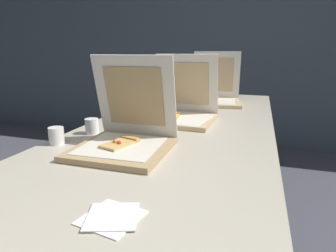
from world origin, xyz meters
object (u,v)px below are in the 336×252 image
Objects in this scene: table at (175,137)px; pizza_box_middle at (182,111)px; cup_white_mid at (124,117)px; cup_white_near_center at (92,126)px; pizza_box_front at (125,136)px; cup_white_near_left at (56,136)px; napkin_pile at (112,217)px; pizza_box_back at (216,96)px; cup_white_far at (156,104)px.

table is 6.97× the size of pizza_box_middle.
cup_white_mid is 1.00× the size of cup_white_near_center.
pizza_box_middle is at bearing 80.14° from pizza_box_front.
cup_white_mid is (-0.27, -0.14, -0.02)m from pizza_box_middle.
napkin_pile is at bearing -41.30° from cup_white_near_left.
cup_white_near_center and cup_white_near_left have the same top height.
cup_white_near_center is at bearing -103.74° from cup_white_mid.
cup_white_near_center is (-0.42, -0.93, -0.02)m from pizza_box_back.
pizza_box_front is 0.47m from napkin_pile.
pizza_box_front is 5.07× the size of cup_white_far.
cup_white_mid reaches higher than napkin_pile.
cup_white_near_center is 1.00× the size of cup_white_near_left.
pizza_box_middle is at bearing 48.04° from cup_white_near_center.
pizza_box_back is 0.46m from cup_white_far.
pizza_box_front reaches higher than cup_white_mid.
cup_white_mid is at bearing -95.82° from cup_white_far.
cup_white_near_center and cup_white_far have the same top height.
pizza_box_middle is at bearing -46.47° from cup_white_far.
cup_white_near_left is at bearing -123.84° from pizza_box_middle.
pizza_box_back reaches higher than cup_white_near_left.
pizza_box_front is at bearing 4.73° from cup_white_near_left.
cup_white_far is (-0.23, 0.24, -0.02)m from pizza_box_middle.
cup_white_near_center is at bearing -98.74° from cup_white_far.
pizza_box_back is (0.09, 0.57, 0.00)m from pizza_box_middle.
cup_white_mid is at bearing 74.60° from cup_white_near_left.
pizza_box_middle is at bearing 95.24° from napkin_pile.
pizza_box_middle is (-0.01, 0.17, 0.09)m from table.
table is at bearing -104.84° from pizza_box_back.
cup_white_mid reaches higher than table.
pizza_box_middle is 0.65m from cup_white_near_left.
pizza_box_front is 2.41× the size of napkin_pile.
pizza_box_middle is (0.09, 0.51, -0.00)m from pizza_box_front.
cup_white_far is at bearing 135.03° from pizza_box_middle.
pizza_box_front is 5.07× the size of cup_white_near_center.
pizza_box_front is 0.91× the size of pizza_box_back.
table is 16.63× the size of napkin_pile.
pizza_box_front is at bearing -108.00° from pizza_box_back.
cup_white_near_left is at bearing -121.55° from pizza_box_back.
table is 35.00× the size of cup_white_near_left.
pizza_box_back reaches higher than cup_white_near_center.
cup_white_near_center is at bearing 125.18° from napkin_pile.
pizza_box_middle is at bearing 54.66° from cup_white_near_left.
cup_white_mid and cup_white_near_center have the same top height.
cup_white_far is at bearing 100.69° from pizza_box_front.
pizza_box_front is 1.10m from pizza_box_back.
table is at bearing 43.30° from cup_white_near_left.
pizza_box_middle reaches higher than cup_white_mid.
cup_white_mid is 0.87m from napkin_pile.
cup_white_mid is at bearing 76.26° from cup_white_near_center.
cup_white_near_center is at bearing -122.55° from pizza_box_back.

